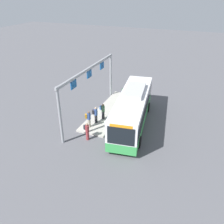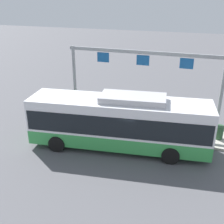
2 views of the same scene
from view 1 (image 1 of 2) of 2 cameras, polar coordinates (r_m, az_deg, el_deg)
name	(u,v)px [view 1 (image 1 of 2)]	position (r m, az deg, el deg)	size (l,w,h in m)	color
ground_plane	(132,124)	(23.35, 4.83, -2.93)	(120.00, 120.00, 0.00)	#56565B
platform_curb	(110,111)	(25.60, -0.42, 0.34)	(10.00, 2.80, 0.16)	#B2ADA3
bus_main	(133,108)	(22.48, 5.01, 1.04)	(10.94, 4.00, 3.46)	green
person_boarding	(87,131)	(20.68, -6.07, -4.57)	(0.48, 0.60, 1.67)	maroon
person_waiting_near	(89,119)	(22.19, -5.70, -1.62)	(0.51, 0.60, 1.67)	gray
person_waiting_mid	(96,115)	(22.85, -4.01, -0.61)	(0.53, 0.61, 1.67)	black
person_waiting_far	(103,111)	(23.50, -2.24, 0.30)	(0.43, 0.58, 1.67)	black
platform_sign_gantry	(90,80)	(23.47, -5.48, 7.64)	(11.28, 0.24, 5.20)	gray
trash_bin	(124,92)	(28.82, 2.86, 4.78)	(0.52, 0.52, 0.90)	#2D5133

